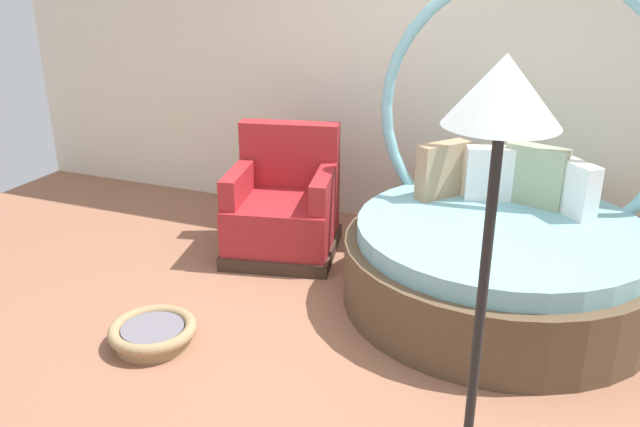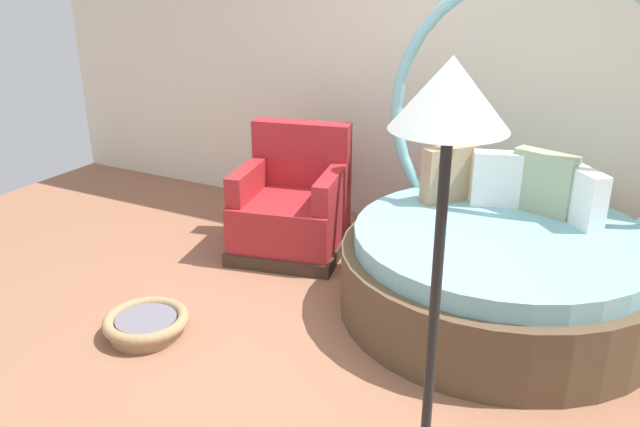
{
  "view_description": "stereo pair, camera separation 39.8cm",
  "coord_description": "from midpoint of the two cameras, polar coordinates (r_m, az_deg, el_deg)",
  "views": [
    {
      "loc": [
        1.03,
        -2.97,
        2.11
      ],
      "look_at": [
        -0.45,
        0.67,
        0.55
      ],
      "focal_mm": 36.44,
      "sensor_mm": 36.0,
      "label": 1
    },
    {
      "loc": [
        1.39,
        -2.8,
        2.11
      ],
      "look_at": [
        -0.45,
        0.67,
        0.55
      ],
      "focal_mm": 36.44,
      "sensor_mm": 36.0,
      "label": 2
    }
  ],
  "objects": [
    {
      "name": "red_armchair",
      "position": [
        4.91,
        -0.11,
        0.4
      ],
      "size": [
        0.95,
        0.95,
        0.94
      ],
      "color": "#38281E",
      "rests_on": "ground_plane"
    },
    {
      "name": "floor_lamp",
      "position": [
        2.24,
        16.15,
        5.84
      ],
      "size": [
        0.4,
        0.4,
        1.82
      ],
      "color": "black",
      "rests_on": "ground_plane"
    },
    {
      "name": "pet_basket",
      "position": [
        4.0,
        -12.24,
        -9.49
      ],
      "size": [
        0.51,
        0.51,
        0.13
      ],
      "color": "#9E7F56",
      "rests_on": "ground_plane"
    },
    {
      "name": "back_wall",
      "position": [
        5.18,
        14.71,
        14.68
      ],
      "size": [
        8.0,
        0.12,
        3.08
      ],
      "primitive_type": "cube",
      "color": "silver",
      "rests_on": "ground_plane"
    },
    {
      "name": "ground_plane",
      "position": [
        3.78,
        4.37,
        -12.53
      ],
      "size": [
        8.0,
        8.0,
        0.02
      ],
      "primitive_type": "cube",
      "color": "#936047"
    },
    {
      "name": "round_daybed",
      "position": [
        4.29,
        18.39,
        -3.17
      ],
      "size": [
        1.97,
        1.97,
        2.09
      ],
      "color": "brown",
      "rests_on": "ground_plane"
    }
  ]
}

